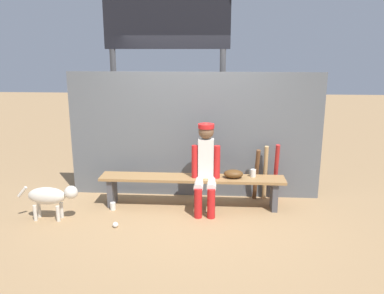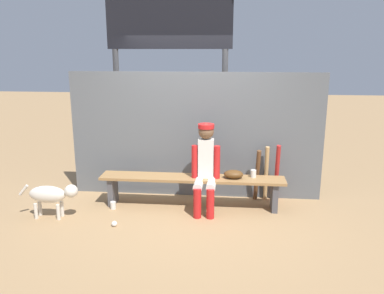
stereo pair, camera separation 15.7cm
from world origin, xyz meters
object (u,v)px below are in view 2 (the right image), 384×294
object	(u,v)px
bat_wood_tan	(266,173)
cup_on_ground	(113,205)
baseball_glove	(233,174)
dog	(52,195)
baseball	(114,224)
scoreboard	(173,38)
player_seated	(205,165)
bat_wood_dark	(257,175)
bat_aluminum_red	(277,173)
cup_on_bench	(253,174)
dugout_bench	(192,183)

from	to	relation	value
bat_wood_tan	cup_on_ground	distance (m)	2.35
baseball_glove	dog	xyz separation A→B (m)	(-2.48, -0.57, -0.19)
bat_wood_tan	dog	size ratio (longest dim) A/B	1.01
baseball	scoreboard	size ratio (longest dim) A/B	0.02
player_seated	bat_wood_dark	size ratio (longest dim) A/B	1.52
bat_aluminum_red	cup_on_bench	distance (m)	0.45
scoreboard	baseball_glove	bearing A→B (deg)	-50.92
dugout_bench	baseball	size ratio (longest dim) A/B	36.41
baseball	cup_on_ground	distance (m)	0.60
bat_wood_tan	cup_on_bench	world-z (taller)	bat_wood_tan
bat_aluminum_red	scoreboard	world-z (taller)	scoreboard
bat_aluminum_red	dog	size ratio (longest dim) A/B	1.09
baseball	dog	distance (m)	0.99
baseball	cup_on_ground	world-z (taller)	cup_on_ground
scoreboard	cup_on_bench	bearing A→B (deg)	-42.39
player_seated	bat_wood_tan	bearing A→B (deg)	28.46
baseball_glove	cup_on_ground	size ratio (longest dim) A/B	2.55
baseball	cup_on_bench	bearing A→B (deg)	24.38
cup_on_bench	dog	world-z (taller)	cup_on_bench
bat_wood_dark	bat_wood_tan	distance (m)	0.16
bat_wood_dark	cup_on_ground	bearing A→B (deg)	-166.16
cup_on_ground	cup_on_bench	bearing A→B (deg)	7.52
bat_aluminum_red	baseball	size ratio (longest dim) A/B	12.39
dugout_bench	baseball_glove	distance (m)	0.62
bat_aluminum_red	dog	world-z (taller)	bat_aluminum_red
bat_aluminum_red	cup_on_ground	xyz separation A→B (m)	(-2.40, -0.52, -0.40)
player_seated	bat_wood_tan	size ratio (longest dim) A/B	1.47
scoreboard	dog	bearing A→B (deg)	-127.47
bat_wood_tan	dog	xyz separation A→B (m)	(-2.99, -0.96, -0.09)
bat_wood_tan	scoreboard	bearing A→B (deg)	149.61
cup_on_bench	dog	bearing A→B (deg)	-166.92
dog	scoreboard	bearing A→B (deg)	52.53
dugout_bench	baseball_glove	xyz separation A→B (m)	(0.60, 0.00, 0.16)
baseball	cup_on_bench	size ratio (longest dim) A/B	0.67
baseball_glove	scoreboard	bearing A→B (deg)	129.08
player_seated	scoreboard	size ratio (longest dim) A/B	0.36
dugout_bench	bat_wood_tan	world-z (taller)	bat_wood_tan
bat_wood_tan	baseball	distance (m)	2.39
baseball_glove	bat_wood_tan	world-z (taller)	bat_wood_tan
cup_on_bench	cup_on_ground	bearing A→B (deg)	-172.48
cup_on_ground	bat_aluminum_red	bearing A→B (deg)	12.24
bat_wood_tan	baseball	bearing A→B (deg)	-150.85
dog	cup_on_ground	bearing A→B (deg)	26.95
cup_on_ground	cup_on_bench	world-z (taller)	cup_on_bench
baseball_glove	bat_wood_tan	size ratio (longest dim) A/B	0.33
player_seated	cup_on_ground	xyz separation A→B (m)	(-1.34, -0.09, -0.62)
bat_wood_tan	scoreboard	size ratio (longest dim) A/B	0.25
baseball	player_seated	bearing A→B (deg)	29.68
cup_on_bench	scoreboard	bearing A→B (deg)	137.61
dog	baseball_glove	bearing A→B (deg)	13.00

